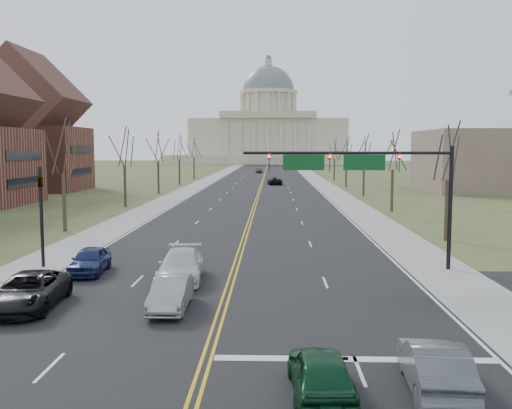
# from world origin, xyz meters

# --- Properties ---
(ground) EXTENTS (600.00, 600.00, 0.00)m
(ground) POSITION_xyz_m (0.00, 0.00, 0.00)
(ground) COLOR #494C26
(ground) RESTS_ON ground
(road) EXTENTS (20.00, 380.00, 0.01)m
(road) POSITION_xyz_m (0.00, 110.00, 0.01)
(road) COLOR black
(road) RESTS_ON ground
(cross_road) EXTENTS (120.00, 14.00, 0.01)m
(cross_road) POSITION_xyz_m (0.00, 6.00, 0.01)
(cross_road) COLOR black
(cross_road) RESTS_ON ground
(sidewalk_left) EXTENTS (4.00, 380.00, 0.03)m
(sidewalk_left) POSITION_xyz_m (-12.00, 110.00, 0.01)
(sidewalk_left) COLOR gray
(sidewalk_left) RESTS_ON ground
(sidewalk_right) EXTENTS (4.00, 380.00, 0.03)m
(sidewalk_right) POSITION_xyz_m (12.00, 110.00, 0.01)
(sidewalk_right) COLOR gray
(sidewalk_right) RESTS_ON ground
(center_line) EXTENTS (0.42, 380.00, 0.01)m
(center_line) POSITION_xyz_m (0.00, 110.00, 0.01)
(center_line) COLOR gold
(center_line) RESTS_ON road
(edge_line_left) EXTENTS (0.15, 380.00, 0.01)m
(edge_line_left) POSITION_xyz_m (-9.80, 110.00, 0.01)
(edge_line_left) COLOR silver
(edge_line_left) RESTS_ON road
(edge_line_right) EXTENTS (0.15, 380.00, 0.01)m
(edge_line_right) POSITION_xyz_m (9.80, 110.00, 0.01)
(edge_line_right) COLOR silver
(edge_line_right) RESTS_ON road
(stop_bar) EXTENTS (9.50, 0.50, 0.01)m
(stop_bar) POSITION_xyz_m (5.00, -1.00, 0.01)
(stop_bar) COLOR silver
(stop_bar) RESTS_ON road
(capitol) EXTENTS (90.00, 60.00, 50.00)m
(capitol) POSITION_xyz_m (0.00, 249.91, 14.20)
(capitol) COLOR beige
(capitol) RESTS_ON ground
(signal_mast) EXTENTS (12.12, 0.44, 7.20)m
(signal_mast) POSITION_xyz_m (7.45, 13.50, 5.76)
(signal_mast) COLOR black
(signal_mast) RESTS_ON ground
(signal_left) EXTENTS (0.32, 0.36, 6.00)m
(signal_left) POSITION_xyz_m (-11.50, 13.50, 3.71)
(signal_left) COLOR black
(signal_left) RESTS_ON ground
(tree_r_0) EXTENTS (3.74, 3.74, 8.50)m
(tree_r_0) POSITION_xyz_m (15.50, 24.00, 6.55)
(tree_r_0) COLOR #382F21
(tree_r_0) RESTS_ON ground
(tree_l_0) EXTENTS (3.96, 3.96, 9.00)m
(tree_l_0) POSITION_xyz_m (-15.50, 28.00, 6.94)
(tree_l_0) COLOR #382F21
(tree_l_0) RESTS_ON ground
(tree_r_1) EXTENTS (3.74, 3.74, 8.50)m
(tree_r_1) POSITION_xyz_m (15.50, 44.00, 6.55)
(tree_r_1) COLOR #382F21
(tree_r_1) RESTS_ON ground
(tree_l_1) EXTENTS (3.96, 3.96, 9.00)m
(tree_l_1) POSITION_xyz_m (-15.50, 48.00, 6.94)
(tree_l_1) COLOR #382F21
(tree_l_1) RESTS_ON ground
(tree_r_2) EXTENTS (3.74, 3.74, 8.50)m
(tree_r_2) POSITION_xyz_m (15.50, 64.00, 6.55)
(tree_r_2) COLOR #382F21
(tree_r_2) RESTS_ON ground
(tree_l_2) EXTENTS (3.96, 3.96, 9.00)m
(tree_l_2) POSITION_xyz_m (-15.50, 68.00, 6.94)
(tree_l_2) COLOR #382F21
(tree_l_2) RESTS_ON ground
(tree_r_3) EXTENTS (3.74, 3.74, 8.50)m
(tree_r_3) POSITION_xyz_m (15.50, 84.00, 6.55)
(tree_r_3) COLOR #382F21
(tree_r_3) RESTS_ON ground
(tree_l_3) EXTENTS (3.96, 3.96, 9.00)m
(tree_l_3) POSITION_xyz_m (-15.50, 88.00, 6.94)
(tree_l_3) COLOR #382F21
(tree_l_3) RESTS_ON ground
(tree_r_4) EXTENTS (3.74, 3.74, 8.50)m
(tree_r_4) POSITION_xyz_m (15.50, 104.00, 6.55)
(tree_r_4) COLOR #382F21
(tree_r_4) RESTS_ON ground
(tree_l_4) EXTENTS (3.96, 3.96, 9.00)m
(tree_l_4) POSITION_xyz_m (-15.50, 108.00, 6.94)
(tree_l_4) COLOR #382F21
(tree_l_4) RESTS_ON ground
(bldg_left_far) EXTENTS (17.10, 14.28, 23.25)m
(bldg_left_far) POSITION_xyz_m (-38.00, 74.00, 9.54)
(bldg_left_far) COLOR brown
(bldg_left_far) RESTS_ON ground
(bldg_right_mass) EXTENTS (25.00, 20.00, 10.00)m
(bldg_right_mass) POSITION_xyz_m (40.00, 76.00, 5.00)
(bldg_right_mass) COLOR #715A50
(bldg_right_mass) RESTS_ON ground
(car_nb_inner_lead) EXTENTS (1.88, 4.34, 1.46)m
(car_nb_inner_lead) POSITION_xyz_m (3.60, -3.98, 0.74)
(car_nb_inner_lead) COLOR #0D3A1F
(car_nb_inner_lead) RESTS_ON road
(car_nb_outer_lead) EXTENTS (1.89, 4.61, 1.49)m
(car_nb_outer_lead) POSITION_xyz_m (6.96, -3.44, 0.76)
(car_nb_outer_lead) COLOR #505358
(car_nb_outer_lead) RESTS_ON road
(car_sb_inner_lead) EXTENTS (1.57, 4.34, 1.42)m
(car_sb_inner_lead) POSITION_xyz_m (-2.25, 4.74, 0.72)
(car_sb_inner_lead) COLOR gray
(car_sb_inner_lead) RESTS_ON road
(car_sb_outer_lead) EXTENTS (2.93, 5.74, 1.55)m
(car_sb_outer_lead) POSITION_xyz_m (-8.60, 4.76, 0.79)
(car_sb_outer_lead) COLOR black
(car_sb_outer_lead) RESTS_ON road
(car_sb_inner_second) EXTENTS (2.61, 5.69, 1.61)m
(car_sb_inner_second) POSITION_xyz_m (-2.68, 10.24, 0.82)
(car_sb_inner_second) COLOR silver
(car_sb_inner_second) RESTS_ON road
(car_sb_outer_second) EXTENTS (1.98, 4.45, 1.49)m
(car_sb_outer_second) POSITION_xyz_m (-8.12, 11.81, 0.76)
(car_sb_outer_second) COLOR navy
(car_sb_outer_second) RESTS_ON road
(car_far_nb) EXTENTS (3.05, 5.62, 1.50)m
(car_far_nb) POSITION_xyz_m (2.57, 90.16, 0.76)
(car_far_nb) COLOR black
(car_far_nb) RESTS_ON road
(car_far_sb) EXTENTS (2.13, 4.66, 1.55)m
(car_far_sb) POSITION_xyz_m (-1.71, 141.23, 0.79)
(car_far_sb) COLOR #474A4E
(car_far_sb) RESTS_ON road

